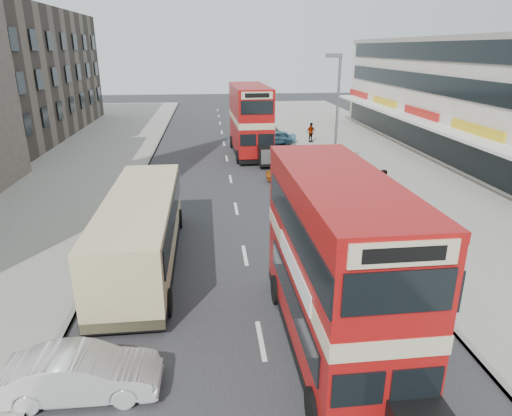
# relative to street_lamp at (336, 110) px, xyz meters

# --- Properties ---
(ground) EXTENTS (160.00, 160.00, 0.00)m
(ground) POSITION_rel_street_lamp_xyz_m (-6.52, -18.00, -4.78)
(ground) COLOR #28282B
(ground) RESTS_ON ground
(road_surface) EXTENTS (12.00, 90.00, 0.01)m
(road_surface) POSITION_rel_street_lamp_xyz_m (-6.52, 2.00, -4.78)
(road_surface) COLOR #28282B
(road_surface) RESTS_ON ground
(pavement_right) EXTENTS (12.00, 90.00, 0.15)m
(pavement_right) POSITION_rel_street_lamp_xyz_m (5.48, 2.00, -4.71)
(pavement_right) COLOR gray
(pavement_right) RESTS_ON ground
(pavement_left) EXTENTS (12.00, 90.00, 0.15)m
(pavement_left) POSITION_rel_street_lamp_xyz_m (-18.52, 2.00, -4.71)
(pavement_left) COLOR gray
(pavement_left) RESTS_ON ground
(kerb_left) EXTENTS (0.20, 90.00, 0.16)m
(kerb_left) POSITION_rel_street_lamp_xyz_m (-12.62, 2.00, -4.71)
(kerb_left) COLOR gray
(kerb_left) RESTS_ON ground
(kerb_right) EXTENTS (0.20, 90.00, 0.16)m
(kerb_right) POSITION_rel_street_lamp_xyz_m (-0.42, 2.00, -4.71)
(kerb_right) COLOR gray
(kerb_right) RESTS_ON ground
(commercial_row) EXTENTS (9.90, 46.20, 9.30)m
(commercial_row) POSITION_rel_street_lamp_xyz_m (13.42, 4.00, -0.09)
(commercial_row) COLOR beige
(commercial_row) RESTS_ON ground
(street_lamp) EXTENTS (1.00, 0.20, 8.12)m
(street_lamp) POSITION_rel_street_lamp_xyz_m (0.00, 0.00, 0.00)
(street_lamp) COLOR slate
(street_lamp) RESTS_ON ground
(bus_main) EXTENTS (2.64, 9.25, 5.09)m
(bus_main) POSITION_rel_street_lamp_xyz_m (-4.47, -16.44, -2.11)
(bus_main) COLOR black
(bus_main) RESTS_ON ground
(bus_second) EXTENTS (2.96, 9.86, 5.41)m
(bus_second) POSITION_rel_street_lamp_xyz_m (-4.47, 9.41, -1.93)
(bus_second) COLOR black
(bus_second) RESTS_ON ground
(coach) EXTENTS (2.72, 10.27, 2.72)m
(coach) POSITION_rel_street_lamp_xyz_m (-10.72, -10.38, -3.18)
(coach) COLOR black
(coach) RESTS_ON ground
(car_left_front) EXTENTS (3.90, 1.39, 1.28)m
(car_left_front) POSITION_rel_street_lamp_xyz_m (-11.30, -17.75, -4.14)
(car_left_front) COLOR silver
(car_left_front) RESTS_ON ground
(car_right_a) EXTENTS (5.21, 2.15, 1.51)m
(car_right_a) POSITION_rel_street_lamp_xyz_m (-1.04, -0.17, -4.03)
(car_right_a) COLOR maroon
(car_right_a) RESTS_ON ground
(car_right_b) EXTENTS (4.82, 2.70, 1.27)m
(car_right_b) POSITION_rel_street_lamp_xyz_m (-1.95, 1.00, -4.15)
(car_right_b) COLOR #C16913
(car_right_b) RESTS_ON ground
(car_right_c) EXTENTS (3.76, 1.80, 1.24)m
(car_right_c) POSITION_rel_street_lamp_xyz_m (-1.75, 13.21, -4.17)
(car_right_c) COLOR #62A9C4
(car_right_c) RESTS_ON ground
(pedestrian_near) EXTENTS (0.82, 0.63, 2.00)m
(pedestrian_near) POSITION_rel_street_lamp_xyz_m (1.57, -4.45, -3.63)
(pedestrian_near) COLOR gray
(pedestrian_near) RESTS_ON pavement_right
(pedestrian_far) EXTENTS (1.12, 0.90, 1.78)m
(pedestrian_far) POSITION_rel_street_lamp_xyz_m (1.51, 13.21, -3.74)
(pedestrian_far) COLOR gray
(pedestrian_far) RESTS_ON pavement_right
(cyclist) EXTENTS (0.91, 2.02, 1.89)m
(cyclist) POSITION_rel_street_lamp_xyz_m (-2.55, 1.61, -4.16)
(cyclist) COLOR gray
(cyclist) RESTS_ON ground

